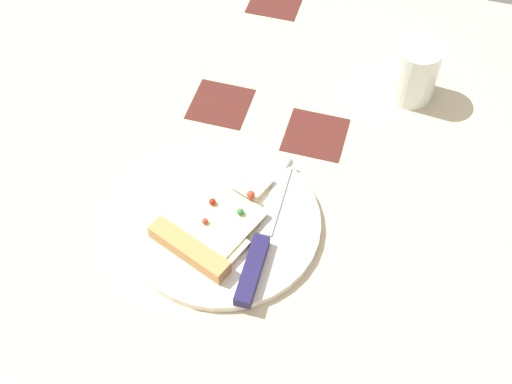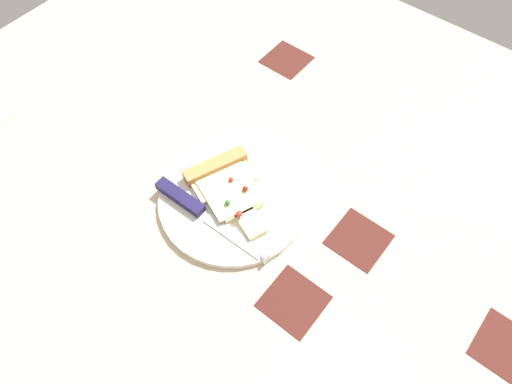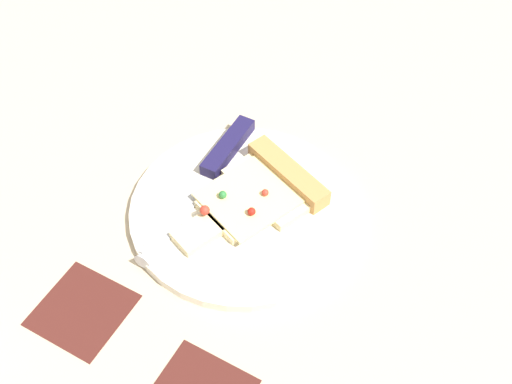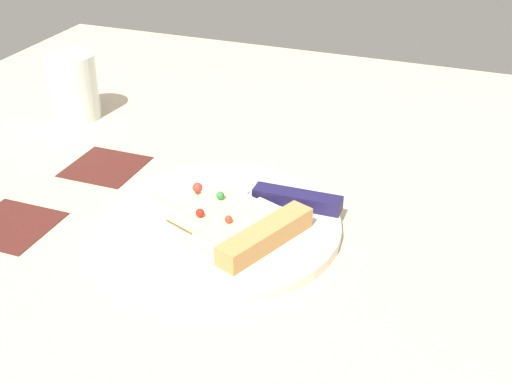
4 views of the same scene
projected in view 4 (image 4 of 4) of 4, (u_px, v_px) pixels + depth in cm
name	position (u px, v px, depth cm)	size (l,w,h in cm)	color
ground_plane	(263.00, 270.00, 69.72)	(131.37, 131.37, 3.00)	#C6B293
plate	(219.00, 225.00, 73.22)	(26.43, 26.43, 1.21)	silver
pizza_slice	(236.00, 223.00, 71.01)	(14.38, 19.05, 2.44)	beige
knife	(259.00, 194.00, 76.75)	(2.55, 24.04, 2.45)	silver
drinking_glass	(74.00, 86.00, 97.85)	(6.98, 6.98, 9.50)	silver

